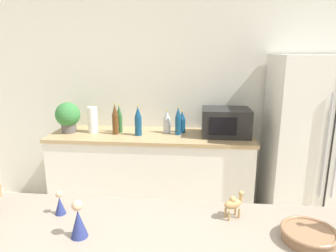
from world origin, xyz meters
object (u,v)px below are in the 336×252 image
Objects in this scene: back_bottle_5 at (138,121)px; camel_figurine_second at (234,203)px; paper_towel_roll at (93,120)px; refrigerator at (315,144)px; back_bottle_0 at (178,121)px; back_bottle_1 at (115,120)px; back_bottle_4 at (182,122)px; microwave at (226,122)px; wise_man_figurine_crimson at (78,221)px; back_bottle_3 at (167,122)px; wise_man_figurine_purple at (60,204)px; potted_plant at (68,116)px; fruit_bowl at (309,235)px; back_bottle_2 at (119,119)px.

back_bottle_5 is 2.50× the size of camel_figurine_second.
refrigerator is at bearing -1.76° from paper_towel_roll.
back_bottle_1 is at bearing -176.47° from back_bottle_0.
paper_towel_roll reaches higher than back_bottle_4.
back_bottle_4 is (0.04, 0.09, -0.03)m from back_bottle_0.
microwave is 2.96× the size of wise_man_figurine_crimson.
back_bottle_0 is at bearing -112.51° from back_bottle_4.
camel_figurine_second is (0.48, -1.81, 0.06)m from back_bottle_3.
microwave is 0.46m from back_bottle_4.
back_bottle_0 is 0.95× the size of back_bottle_5.
wise_man_figurine_purple is at bearing -104.11° from back_bottle_4.
back_bottle_0 is at bearing 101.51° from camel_figurine_second.
back_bottle_1 is at bearing -8.90° from paper_towel_roll.
potted_plant is 0.68× the size of microwave.
potted_plant is at bearing -178.79° from back_bottle_0.
back_bottle_1 is (0.51, -0.02, -0.02)m from potted_plant.
wise_man_figurine_crimson is at bearing -176.43° from fruit_bowl.
refrigerator is 2.53m from potted_plant.
wise_man_figurine_purple is (0.47, -1.80, 0.02)m from paper_towel_roll.
refrigerator is 7.26× the size of back_bottle_4.
fruit_bowl is 1.90× the size of wise_man_figurine_purple.
back_bottle_2 is 0.51m from back_bottle_3.
fruit_bowl is at bearing -111.37° from refrigerator.
back_bottle_3 is 1.11× the size of fruit_bowl.
back_bottle_3 is (1.04, 0.08, -0.06)m from potted_plant.
back_bottle_1 is 0.54m from back_bottle_3.
back_bottle_5 is 1.42× the size of fruit_bowl.
paper_towel_roll is at bearing 172.80° from back_bottle_5.
microwave is at bearing 2.56° from back_bottle_1.
fruit_bowl is at bearing -56.91° from back_bottle_2.
wise_man_figurine_purple is (0.21, -1.76, -0.00)m from back_bottle_1.
paper_towel_roll is 0.84× the size of back_bottle_1.
back_bottle_1 is 1.04× the size of back_bottle_5.
back_bottle_0 is 0.41m from back_bottle_5.
back_bottle_5 reaches higher than camel_figurine_second.
back_bottle_4 is at bearing 5.44° from paper_towel_roll.
camel_figurine_second is at bearing -75.22° from back_bottle_3.
wise_man_figurine_purple is at bearing -84.06° from back_bottle_2.
back_bottle_1 is 1.33× the size of back_bottle_3.
microwave is at bearing 0.45° from paper_towel_roll.
back_bottle_4 reaches higher than fruit_bowl.
back_bottle_1 is 1.09× the size of back_bottle_2.
paper_towel_roll is at bearing -175.80° from back_bottle_3.
back_bottle_1 is at bearing -177.44° from microwave.
back_bottle_2 is 2.03m from wise_man_figurine_crimson.
back_bottle_1 reaches higher than camel_figurine_second.
back_bottle_3 is 2.12× the size of wise_man_figurine_purple.
back_bottle_5 is (-0.41, -0.06, 0.01)m from back_bottle_0.
back_bottle_0 is 1.25× the size of back_bottle_4.
back_bottle_0 is 2.37× the size of camel_figurine_second.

